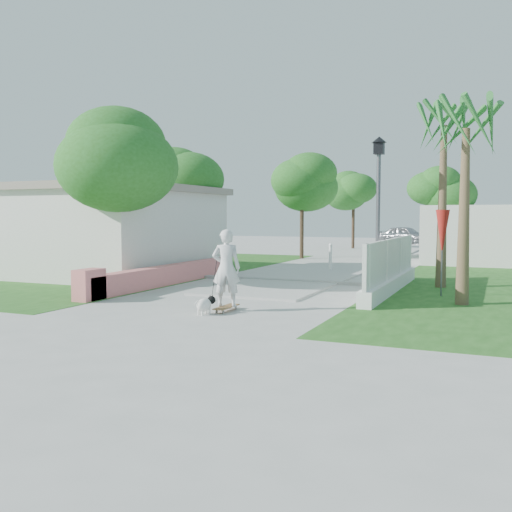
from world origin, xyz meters
The scene contains 21 objects.
ground centered at (0.00, 0.00, 0.00)m, with size 90.00×90.00×0.00m, color #B7B7B2.
path_strip centered at (0.00, 20.00, 0.03)m, with size 3.20×36.00×0.06m, color #B7B7B2.
curb centered at (0.00, 6.00, 0.05)m, with size 6.50×0.25×0.10m, color #999993.
grass_left centered at (-7.00, 8.00, 0.01)m, with size 8.00×20.00×0.01m, color #22551A.
pink_wall centered at (-3.30, 3.55, 0.31)m, with size 0.45×8.20×0.80m.
house_left centered at (-8.00, 6.00, 1.64)m, with size 8.40×7.40×3.23m.
lattice_fence centered at (3.40, 5.00, 0.54)m, with size 0.35×7.00×1.50m.
building_right centered at (6.00, 18.00, 1.30)m, with size 6.00×8.00×2.60m, color silver.
street_lamp centered at (2.90, 5.50, 2.43)m, with size 0.44×0.44×4.44m.
bollard centered at (0.20, 10.00, 0.58)m, with size 0.14×0.14×1.09m.
patio_umbrella centered at (4.80, 4.50, 1.69)m, with size 0.36×0.36×2.30m.
tree_left_near centered at (-4.48, 2.98, 3.82)m, with size 3.60×3.60×5.28m.
tree_left_mid centered at (-5.48, 8.48, 3.50)m, with size 3.20×3.20×4.85m.
tree_path_left centered at (-2.98, 15.98, 3.82)m, with size 3.40×3.40×5.23m.
tree_path_right centered at (3.22, 19.98, 3.49)m, with size 3.00×3.00×4.79m.
tree_path_far centered at (-2.78, 25.98, 3.82)m, with size 3.20×3.20×5.17m.
palm_far centered at (4.60, 6.50, 4.48)m, with size 1.80×1.80×5.30m.
palm_near centered at (5.40, 3.20, 3.95)m, with size 1.80×1.80×4.70m.
skateboarder centered at (0.59, 0.13, 0.96)m, with size 0.73×0.93×1.84m.
dog centered at (0.37, -0.44, 0.22)m, with size 0.41×0.58×0.41m.
parked_car centered at (-0.50, 33.39, 0.69)m, with size 1.64×4.07×1.39m, color #A7AAAE.
Camera 1 is at (6.22, -11.25, 2.13)m, focal length 40.00 mm.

